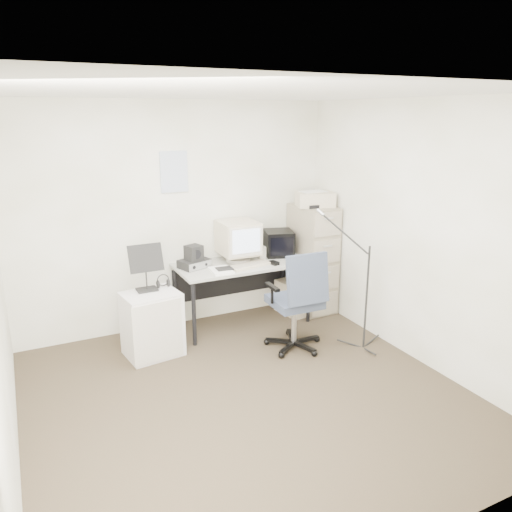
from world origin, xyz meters
name	(u,v)px	position (x,y,z in m)	size (l,w,h in m)	color
floor	(248,397)	(0.00, 0.00, -0.01)	(3.60, 3.60, 0.01)	#383124
ceiling	(246,93)	(0.00, 0.00, 2.50)	(3.60, 3.60, 0.01)	white
wall_back	(177,217)	(0.00, 1.80, 1.25)	(3.60, 0.02, 2.50)	white
wall_front	(406,351)	(0.00, -1.80, 1.25)	(3.60, 0.02, 2.50)	white
wall_right	(418,234)	(1.80, 0.00, 1.25)	(0.02, 3.60, 2.50)	white
wall_calendar	(174,172)	(-0.02, 1.79, 1.75)	(0.30, 0.02, 0.44)	white
filing_cabinet	(312,259)	(1.58, 1.48, 0.65)	(0.40, 0.60, 1.30)	gray
printer	(315,199)	(1.58, 1.46, 1.38)	(0.43, 0.29, 0.17)	#B5AC93
desk	(243,293)	(0.63, 1.45, 0.36)	(1.50, 0.70, 0.73)	#AFAF9C
crt_monitor	(238,241)	(0.62, 1.56, 0.96)	(0.41, 0.44, 0.46)	#B5AC93
crt_tv	(279,243)	(1.16, 1.56, 0.88)	(0.32, 0.34, 0.29)	black
desk_speaker	(262,253)	(0.90, 1.51, 0.80)	(0.08, 0.08, 0.14)	beige
keyboard	(250,265)	(0.65, 1.29, 0.74)	(0.49, 0.17, 0.03)	#B5AC93
mouse	(274,263)	(0.92, 1.24, 0.75)	(0.07, 0.12, 0.04)	black
radio_receiver	(194,263)	(0.08, 1.53, 0.78)	(0.32, 0.23, 0.09)	black
radio_speaker	(194,253)	(0.08, 1.52, 0.90)	(0.16, 0.15, 0.16)	black
papers	(221,270)	(0.29, 1.27, 0.74)	(0.21, 0.29, 0.02)	white
pc_tower	(291,298)	(1.27, 1.45, 0.20)	(0.19, 0.42, 0.39)	#B5AC93
office_chair	(295,299)	(0.84, 0.64, 0.53)	(0.61, 0.61, 1.06)	#343B51
side_cart	(152,324)	(-0.52, 1.14, 0.33)	(0.53, 0.42, 0.66)	silver
music_stand	(146,267)	(-0.52, 1.24, 0.90)	(0.33, 0.18, 0.49)	black
headphones	(163,283)	(-0.35, 1.27, 0.70)	(0.14, 0.14, 0.03)	black
mic_stand	(367,282)	(1.49, 0.32, 0.72)	(0.02, 0.02, 1.43)	black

